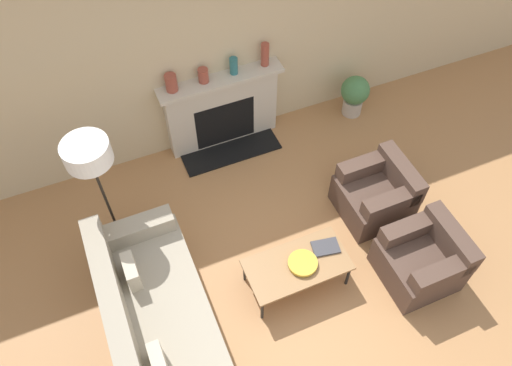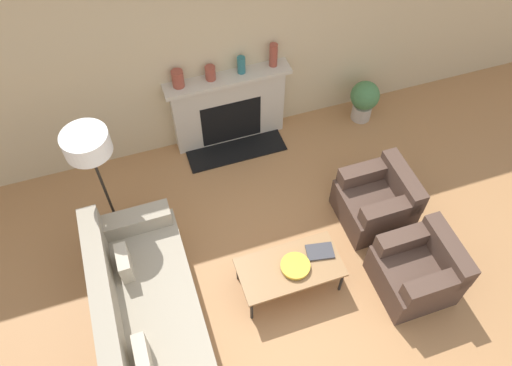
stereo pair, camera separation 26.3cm
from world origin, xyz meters
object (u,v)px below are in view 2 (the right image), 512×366
fireplace (229,109)px  mantel_vase_right (273,55)px  mantel_vase_center_right (241,65)px  mantel_vase_left (178,79)px  potted_plant (364,99)px  mantel_vase_center_left (210,73)px  book (320,252)px  coffee_table (290,268)px  bowl (295,266)px  armchair_near (418,270)px  floor_lamp (89,150)px  couch (146,314)px  armchair_far (377,202)px

fireplace → mantel_vase_right: mantel_vase_right is taller
mantel_vase_center_right → mantel_vase_right: (0.41, 0.00, 0.04)m
mantel_vase_left → potted_plant: 2.57m
mantel_vase_center_left → potted_plant: mantel_vase_center_left is taller
mantel_vase_left → mantel_vase_center_left: (0.39, 0.00, -0.02)m
book → coffee_table: bearing=-160.1°
coffee_table → bowl: 0.08m
book → potted_plant: potted_plant is taller
bowl → mantel_vase_center_left: mantel_vase_center_left is taller
armchair_near → mantel_vase_left: 3.41m
floor_lamp → mantel_vase_right: size_ratio=5.34×
fireplace → couch: (-1.56, -2.29, -0.22)m
bowl → mantel_vase_right: bearing=76.0°
couch → mantel_vase_center_right: (1.75, 2.31, 0.87)m
fireplace → armchair_far: size_ratio=2.07×
bowl → floor_lamp: bearing=141.6°
mantel_vase_center_left → potted_plant: size_ratio=0.29×
bowl → mantel_vase_center_left: bearing=95.0°
fireplace → coffee_table: (-0.04, -2.30, -0.16)m
coffee_table → mantel_vase_center_right: (0.22, 2.31, 0.81)m
couch → floor_lamp: bearing=4.6°
book → floor_lamp: (-1.99, 1.24, 1.00)m
armchair_near → potted_plant: bearing=166.6°
mantel_vase_right → potted_plant: bearing=-10.8°
bowl → mantel_vase_center_right: size_ratio=1.43×
couch → coffee_table: (1.53, -0.00, 0.06)m
bowl → mantel_vase_left: size_ratio=1.44×
bowl → mantel_vase_center_left: 2.46m
fireplace → mantel_vase_center_left: mantel_vase_center_left is taller
couch → mantel_vase_right: (2.15, 2.31, 0.91)m
coffee_table → mantel_vase_center_left: mantel_vase_center_left is taller
mantel_vase_left → mantel_vase_center_right: size_ratio=0.99×
couch → bowl: (1.57, -0.03, 0.12)m
couch → coffee_table: couch is taller
book → mantel_vase_right: (0.27, 2.25, 0.81)m
armchair_near → potted_plant: armchair_near is taller
bowl → mantel_vase_left: bearing=104.3°
floor_lamp → mantel_vase_right: bearing=24.1°
bowl → mantel_vase_right: 2.54m
armchair_near → coffee_table: armchair_near is taller
coffee_table → mantel_vase_center_left: size_ratio=6.09×
bowl → mantel_vase_right: size_ratio=1.03×
armchair_far → coffee_table: bearing=-68.4°
fireplace → mantel_vase_right: (0.59, 0.02, 0.70)m
bowl → mantel_vase_center_right: bearing=85.7°
floor_lamp → potted_plant: (3.51, 0.77, -1.05)m
fireplace → potted_plant: 1.86m
armchair_far → fireplace: bearing=-145.2°
mantel_vase_left → book: bearing=-68.1°
couch → mantel_vase_right: mantel_vase_right is taller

